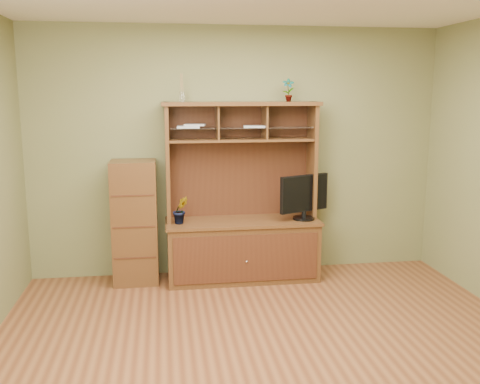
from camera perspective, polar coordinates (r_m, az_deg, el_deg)
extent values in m
cube|color=brown|center=(4.38, 3.45, -16.75)|extent=(4.50, 4.00, 0.02)
cube|color=olive|center=(5.90, -0.37, 4.29)|extent=(4.50, 0.02, 2.70)
cube|color=olive|center=(2.07, 15.34, -8.05)|extent=(4.50, 0.02, 2.70)
cube|color=#4B2B15|center=(5.82, 0.26, -6.27)|extent=(1.60, 0.55, 0.62)
cube|color=#39190F|center=(5.55, 0.69, -7.10)|extent=(1.50, 0.01, 0.50)
sphere|color=silver|center=(5.55, 0.71, -7.45)|extent=(0.02, 0.02, 0.02)
cube|color=#4B2B15|center=(5.73, 0.26, -3.16)|extent=(1.64, 0.59, 0.03)
cube|color=#4B2B15|center=(5.65, -7.74, 3.15)|extent=(0.04, 0.35, 1.25)
cube|color=#4B2B15|center=(5.88, 7.67, 3.44)|extent=(0.04, 0.35, 1.25)
cube|color=#39190F|center=(5.87, -0.12, 3.53)|extent=(1.52, 0.02, 1.25)
cube|color=#4B2B15|center=(5.67, 0.12, 9.40)|extent=(1.66, 0.40, 0.04)
cube|color=#4B2B15|center=(5.69, 0.12, 5.57)|extent=(1.52, 0.32, 0.02)
cube|color=#4B2B15|center=(5.64, -2.45, 7.42)|extent=(0.02, 0.31, 0.35)
cube|color=#4B2B15|center=(5.72, 2.65, 7.46)|extent=(0.02, 0.31, 0.35)
cube|color=silver|center=(5.67, 0.13, 6.87)|extent=(1.50, 0.27, 0.01)
cylinder|color=black|center=(5.80, 6.82, -2.79)|extent=(0.24, 0.24, 0.02)
cylinder|color=black|center=(5.79, 6.83, -2.32)|extent=(0.05, 0.05, 0.07)
cube|color=black|center=(5.75, 6.88, -0.14)|extent=(0.58, 0.29, 0.40)
imported|color=#346121|center=(5.58, -6.37, -1.93)|extent=(0.18, 0.16, 0.29)
imported|color=#2F6021|center=(5.76, 5.17, 10.79)|extent=(0.14, 0.11, 0.24)
cylinder|color=silver|center=(5.61, -6.22, 10.06)|extent=(0.06, 0.06, 0.10)
cylinder|color=#9B7B4D|center=(5.61, -6.25, 11.52)|extent=(0.04, 0.04, 0.18)
cube|color=silver|center=(5.62, -5.54, 6.94)|extent=(0.24, 0.19, 0.02)
cube|color=silver|center=(5.63, -4.83, 7.16)|extent=(0.24, 0.20, 0.02)
cube|color=silver|center=(5.70, 1.51, 7.02)|extent=(0.24, 0.20, 0.02)
cube|color=#4B2B15|center=(5.74, -11.14, -3.17)|extent=(0.47, 0.42, 1.30)
cube|color=#39190F|center=(5.62, -11.12, -6.91)|extent=(0.43, 0.01, 0.02)
cube|color=#39190F|center=(5.53, -11.24, -3.69)|extent=(0.43, 0.01, 0.01)
cube|color=#39190F|center=(5.46, -11.37, -0.38)|extent=(0.43, 0.01, 0.01)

